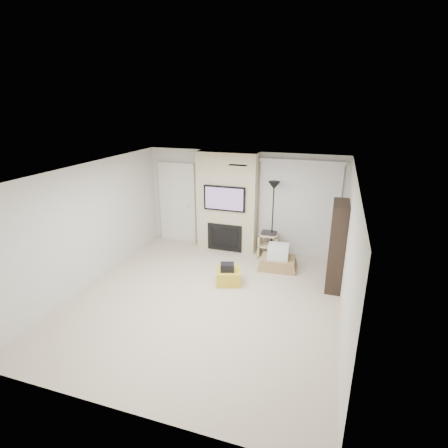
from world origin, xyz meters
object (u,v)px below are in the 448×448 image
(ottoman, at_px, (229,276))
(box_stack, at_px, (278,259))
(floor_lamp, at_px, (273,199))
(bookshelf, at_px, (337,246))
(av_stand, at_px, (268,244))

(ottoman, relative_size, box_stack, 0.57)
(floor_lamp, relative_size, box_stack, 2.16)
(ottoman, xyz_separation_m, box_stack, (0.87, 1.01, 0.06))
(ottoman, relative_size, floor_lamp, 0.26)
(bookshelf, bearing_deg, floor_lamp, 145.96)
(ottoman, relative_size, bookshelf, 0.28)
(av_stand, bearing_deg, box_stack, -58.44)
(floor_lamp, distance_m, bookshelf, 1.89)
(floor_lamp, bearing_deg, ottoman, -111.72)
(box_stack, bearing_deg, bookshelf, -21.37)
(av_stand, xyz_separation_m, box_stack, (0.33, -0.54, -0.13))
(floor_lamp, xyz_separation_m, bookshelf, (1.49, -1.00, -0.60))
(floor_lamp, height_order, av_stand, floor_lamp)
(av_stand, height_order, bookshelf, bookshelf)
(ottoman, distance_m, bookshelf, 2.29)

